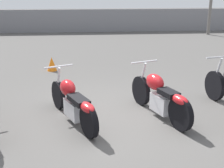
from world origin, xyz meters
TOP-DOWN VIEW (x-y plane):
  - ground_plane at (0.00, 0.00)m, footprint 60.00×60.00m
  - fence_back at (0.00, 11.90)m, footprint 40.00×0.04m
  - motorcycle_slot_2 at (-0.77, -0.11)m, footprint 1.04×1.98m
  - motorcycle_slot_3 at (0.94, 0.01)m, footprint 0.90×1.97m
  - traffic_cone_near at (-1.55, 3.74)m, footprint 0.30×0.30m

SIDE VIEW (x-z plane):
  - ground_plane at x=0.00m, z-range 0.00..0.00m
  - traffic_cone_near at x=-1.55m, z-range 0.00..0.42m
  - motorcycle_slot_2 at x=-0.77m, z-range -0.08..0.89m
  - motorcycle_slot_3 at x=0.94m, z-range -0.07..0.93m
  - fence_back at x=0.00m, z-range 0.00..1.24m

